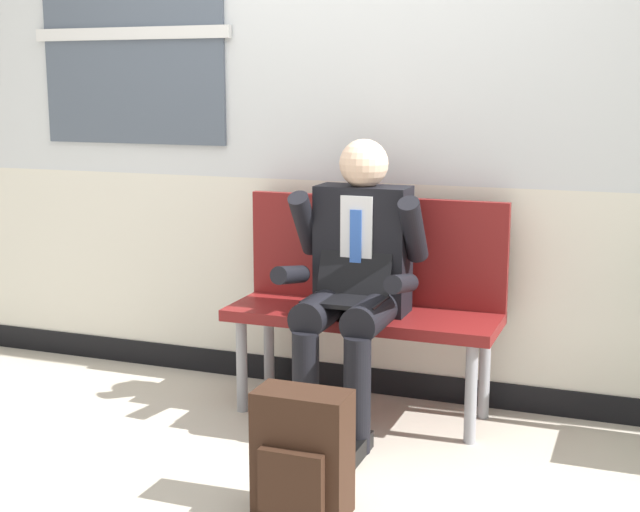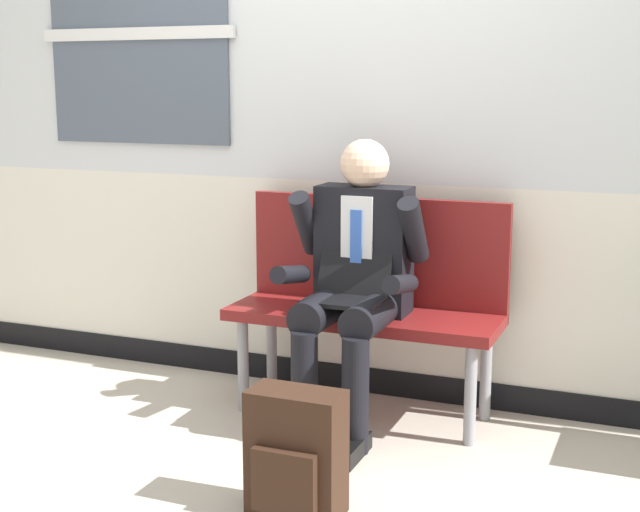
# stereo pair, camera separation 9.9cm
# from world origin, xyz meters

# --- Properties ---
(ground_plane) EXTENTS (18.00, 18.00, 0.00)m
(ground_plane) POSITION_xyz_m (0.00, 0.00, 0.00)
(ground_plane) COLOR #B2A899
(station_wall) EXTENTS (6.04, 0.17, 3.04)m
(station_wall) POSITION_xyz_m (-0.01, 0.72, 1.51)
(station_wall) COLOR silver
(station_wall) RESTS_ON ground
(bench_with_person) EXTENTS (1.19, 0.42, 0.96)m
(bench_with_person) POSITION_xyz_m (0.25, 0.45, 0.55)
(bench_with_person) COLOR maroon
(bench_with_person) RESTS_ON ground
(person_seated) EXTENTS (0.57, 0.70, 1.23)m
(person_seated) POSITION_xyz_m (0.25, 0.24, 0.65)
(person_seated) COLOR black
(person_seated) RESTS_ON ground
(backpack) EXTENTS (0.32, 0.21, 0.44)m
(backpack) POSITION_xyz_m (0.35, -0.60, 0.21)
(backpack) COLOR #331E14
(backpack) RESTS_ON ground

